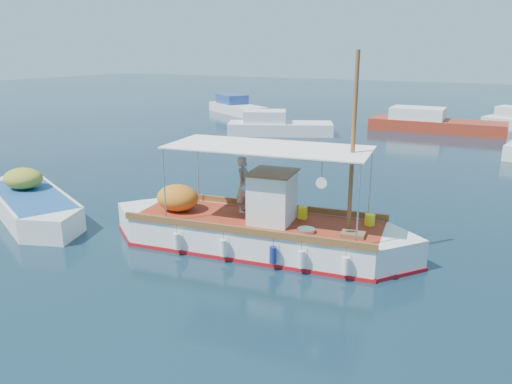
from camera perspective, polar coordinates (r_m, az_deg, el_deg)
The scene contains 6 objects.
ground at distance 15.12m, azimuth 2.07°, elevation -5.62°, with size 160.00×160.00×0.00m, color black.
fishing_caique at distance 14.49m, azimuth -0.13°, elevation -4.43°, with size 9.33×3.50×5.75m.
dinghy at distance 18.97m, azimuth -24.27°, elevation -1.37°, with size 6.49×3.98×1.74m.
bg_boat_nw at distance 34.01m, azimuth 2.42°, elevation 7.43°, with size 7.31×5.13×1.80m.
bg_boat_n at distance 37.47m, azimuth 19.52°, elevation 7.33°, with size 9.11×3.12×1.80m.
bg_boat_far_w at distance 45.34m, azimuth -2.28°, elevation 9.59°, with size 7.19×5.62×1.80m.
Camera 1 is at (6.29, -12.56, 5.58)m, focal length 35.00 mm.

